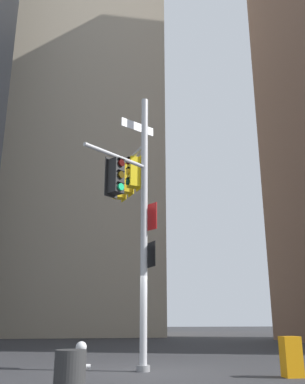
{
  "coord_description": "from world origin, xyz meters",
  "views": [
    {
      "loc": [
        -1.71,
        -11.84,
        1.35
      ],
      "look_at": [
        0.24,
        -0.05,
        4.97
      ],
      "focal_mm": 39.1,
      "sensor_mm": 36.0,
      "label": 1
    }
  ],
  "objects_px": {
    "fire_hydrant": "(81,363)",
    "newspaper_box": "(291,357)",
    "trash_bin": "(70,375)",
    "signal_pole_assembly": "(131,195)"
  },
  "relations": [
    {
      "from": "signal_pole_assembly",
      "to": "newspaper_box",
      "type": "distance_m",
      "value": 6.3
    },
    {
      "from": "fire_hydrant",
      "to": "newspaper_box",
      "type": "height_order",
      "value": "newspaper_box"
    },
    {
      "from": "fire_hydrant",
      "to": "newspaper_box",
      "type": "distance_m",
      "value": 5.07
    },
    {
      "from": "fire_hydrant",
      "to": "signal_pole_assembly",
      "type": "bearing_deg",
      "value": 65.52
    },
    {
      "from": "signal_pole_assembly",
      "to": "fire_hydrant",
      "type": "bearing_deg",
      "value": -114.48
    },
    {
      "from": "signal_pole_assembly",
      "to": "newspaper_box",
      "type": "relative_size",
      "value": 8.65
    },
    {
      "from": "fire_hydrant",
      "to": "newspaper_box",
      "type": "bearing_deg",
      "value": 7.29
    },
    {
      "from": "trash_bin",
      "to": "signal_pole_assembly",
      "type": "bearing_deg",
      "value": 71.28
    },
    {
      "from": "fire_hydrant",
      "to": "trash_bin",
      "type": "height_order",
      "value": "fire_hydrant"
    },
    {
      "from": "newspaper_box",
      "to": "fire_hydrant",
      "type": "bearing_deg",
      "value": -172.71
    }
  ]
}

